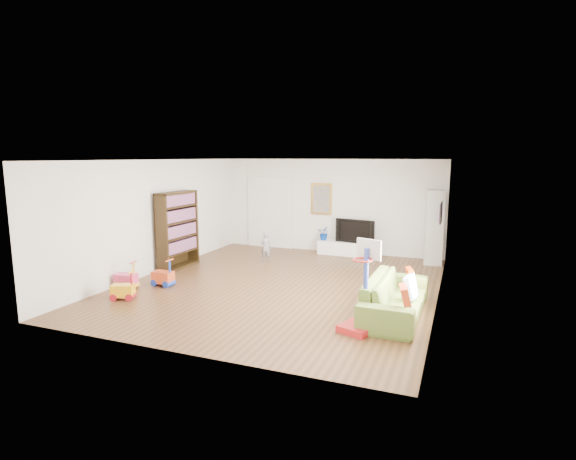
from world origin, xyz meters
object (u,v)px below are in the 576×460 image
at_px(media_console, 347,248).
at_px(basketball_hoop, 360,286).
at_px(bookshelf, 178,230).
at_px(sofa, 395,296).

height_order(media_console, basketball_hoop, basketball_hoop).
bearing_deg(media_console, bookshelf, -139.53).
xyz_separation_m(bookshelf, sofa, (5.57, -1.49, -0.62)).
bearing_deg(bookshelf, media_console, 40.70).
relative_size(media_console, basketball_hoop, 1.12).
distance_m(sofa, basketball_hoop, 1.11).
xyz_separation_m(media_console, bookshelf, (-3.60, -2.97, 0.77)).
height_order(media_console, bookshelf, bookshelf).
bearing_deg(media_console, basketball_hoop, -73.15).
bearing_deg(basketball_hoop, bookshelf, 174.71).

